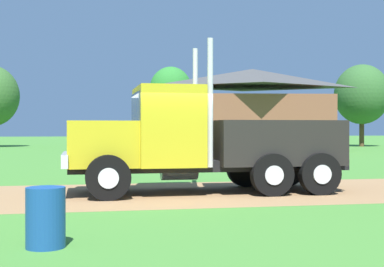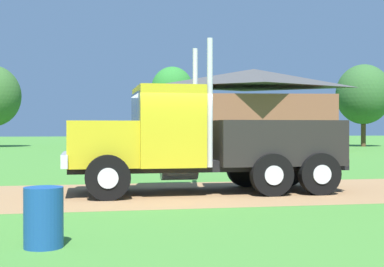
% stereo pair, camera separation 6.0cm
% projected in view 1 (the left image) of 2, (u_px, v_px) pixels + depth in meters
% --- Properties ---
extents(ground_plane, '(200.00, 200.00, 0.00)m').
position_uv_depth(ground_plane, '(174.00, 194.00, 13.87)').
color(ground_plane, '#438030').
extents(dirt_track, '(120.00, 5.36, 0.01)m').
position_uv_depth(dirt_track, '(174.00, 193.00, 13.87)').
color(dirt_track, '#977149').
rests_on(dirt_track, ground_plane).
extents(truck_foreground_white, '(7.31, 2.65, 3.86)m').
position_uv_depth(truck_foreground_white, '(204.00, 143.00, 14.14)').
color(truck_foreground_white, black).
rests_on(truck_foreground_white, ground_plane).
extents(steel_barrel, '(0.55, 0.55, 0.84)m').
position_uv_depth(steel_barrel, '(46.00, 217.00, 7.58)').
color(steel_barrel, '#19478C').
rests_on(steel_barrel, ground_plane).
extents(shed_building, '(12.44, 8.20, 6.20)m').
position_uv_depth(shed_building, '(252.00, 111.00, 41.60)').
color(shed_building, brown).
rests_on(shed_building, ground_plane).
extents(tree_right, '(4.35, 4.35, 7.96)m').
position_uv_depth(tree_right, '(171.00, 90.00, 55.59)').
color(tree_right, '#513823').
rests_on(tree_right, ground_plane).
extents(tree_far_right, '(4.97, 4.97, 7.51)m').
position_uv_depth(tree_far_right, '(362.00, 94.00, 49.82)').
color(tree_far_right, '#513823').
rests_on(tree_far_right, ground_plane).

